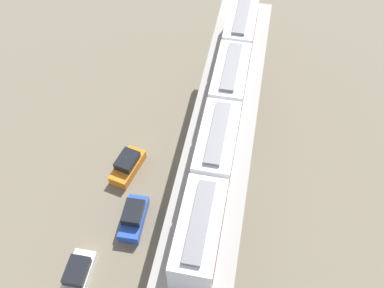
{
  "coord_description": "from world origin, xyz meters",
  "views": [
    {
      "loc": [
        1.84,
        -21.68,
        33.4
      ],
      "look_at": [
        -2.5,
        0.55,
        4.7
      ],
      "focal_mm": 39.59,
      "sensor_mm": 36.0,
      "label": 1
    }
  ],
  "objects_px": {
    "parked_car_blue": "(134,217)",
    "train": "(224,111)",
    "parked_car_orange": "(128,165)",
    "parked_car_white": "(78,275)"
  },
  "relations": [
    {
      "from": "parked_car_blue",
      "to": "parked_car_white",
      "type": "distance_m",
      "value": 6.52
    },
    {
      "from": "train",
      "to": "parked_car_orange",
      "type": "relative_size",
      "value": 6.12
    },
    {
      "from": "parked_car_blue",
      "to": "parked_car_orange",
      "type": "bearing_deg",
      "value": 110.24
    },
    {
      "from": "train",
      "to": "parked_car_blue",
      "type": "relative_size",
      "value": 6.46
    },
    {
      "from": "train",
      "to": "parked_car_blue",
      "type": "height_order",
      "value": "train"
    },
    {
      "from": "parked_car_white",
      "to": "parked_car_orange",
      "type": "bearing_deg",
      "value": 85.09
    },
    {
      "from": "train",
      "to": "parked_car_orange",
      "type": "xyz_separation_m",
      "value": [
        -8.59,
        -0.63,
        -8.62
      ]
    },
    {
      "from": "parked_car_orange",
      "to": "parked_car_white",
      "type": "relative_size",
      "value": 1.06
    },
    {
      "from": "parked_car_blue",
      "to": "train",
      "type": "bearing_deg",
      "value": 40.18
    },
    {
      "from": "parked_car_orange",
      "to": "parked_car_blue",
      "type": "height_order",
      "value": "same"
    }
  ]
}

